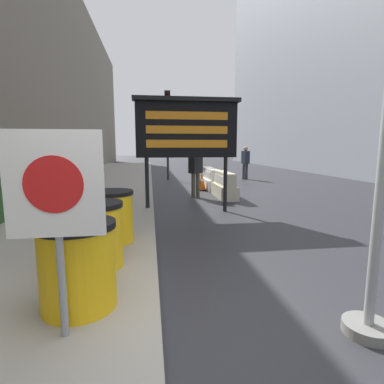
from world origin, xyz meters
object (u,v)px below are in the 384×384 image
Objects in this scene: barrel_drum_foreground at (78,265)px; barrel_drum_back at (111,216)px; message_board at (187,129)px; traffic_light_near_curb at (167,117)px; warning_sign at (55,197)px; traffic_cone_near at (202,181)px; pedestrian_worker at (196,168)px; pedestrian_passerby at (245,160)px; jersey_barrier_white at (211,180)px; jersey_barrier_cream at (224,186)px; barrel_drum_middle at (95,234)px.

barrel_drum_back is at bearing 88.41° from barrel_drum_foreground.
message_board is 7.97m from traffic_light_near_curb.
barrel_drum_foreground is 0.51× the size of warning_sign.
pedestrian_worker is at bearing -106.97° from traffic_cone_near.
pedestrian_passerby is at bearing 66.18° from warning_sign.
barrel_drum_foreground is 7.42m from pedestrian_worker.
traffic_light_near_curb is 6.03m from pedestrian_worker.
message_board is 5.06m from jersey_barrier_white.
barrel_drum_foreground is 13.03m from traffic_light_near_curb.
pedestrian_passerby is (4.08, -0.18, -2.19)m from traffic_light_near_curb.
jersey_barrier_cream is 2.30m from jersey_barrier_white.
pedestrian_passerby is at bearing 62.24° from message_board.
message_board is at bearing -146.26° from pedestrian_worker.
barrel_drum_middle is 0.49× the size of pedestrian_passerby.
traffic_light_near_curb is at bearing 105.21° from traffic_cone_near.
traffic_cone_near is at bearing 70.44° from barrel_drum_middle.
warning_sign is 0.95× the size of jersey_barrier_cream.
jersey_barrier_white is (1.54, 4.48, -1.78)m from message_board.
pedestrian_worker is 6.43m from pedestrian_passerby.
traffic_light_near_curb is (-1.08, 3.98, 2.85)m from traffic_cone_near.
barrel_drum_middle is 4.38m from message_board.
jersey_barrier_white is at bearing 70.97° from message_board.
barrel_drum_back is at bearing -113.42° from jersey_barrier_white.
message_board reaches higher than jersey_barrier_cream.
traffic_light_near_curb is 4.63m from pedestrian_passerby.
barrel_drum_middle is 8.82m from jersey_barrier_white.
barrel_drum_middle is 1.00× the size of barrel_drum_back.
jersey_barrier_white is 2.45m from pedestrian_worker.
jersey_barrier_cream is (1.54, 2.18, -1.76)m from message_board.
barrel_drum_foreground is 0.88m from warning_sign.
warning_sign reaches higher than barrel_drum_foreground.
message_board is (1.66, 3.74, 1.57)m from barrel_drum_middle.
warning_sign is at bearing -106.55° from traffic_cone_near.
traffic_light_near_curb is at bearing 76.88° from pedestrian_passerby.
traffic_cone_near is at bearing 68.32° from barrel_drum_back.
pedestrian_worker is (2.21, 7.07, 0.43)m from barrel_drum_foreground.
barrel_drum_foreground is 0.19× the size of traffic_light_near_curb.
traffic_light_near_curb reaches higher than barrel_drum_back.
warning_sign is 0.37× the size of traffic_light_near_curb.
traffic_light_near_curb is at bearing 81.97° from barrel_drum_middle.
traffic_cone_near is 5.01m from traffic_light_near_curb.
barrel_drum_back is at bearing -98.36° from traffic_light_near_curb.
barrel_drum_foreground reaches higher than jersey_barrier_cream.
traffic_light_near_curb is at bearing 81.64° from barrel_drum_back.
traffic_light_near_curb reaches higher than jersey_barrier_cream.
barrel_drum_middle and barrel_drum_back have the same top height.
barrel_drum_back is 11.88m from pedestrian_passerby.
message_board is 4.00× the size of traffic_cone_near.
jersey_barrier_cream is 2.42× the size of traffic_cone_near.
pedestrian_passerby is (5.64, 10.45, 0.44)m from barrel_drum_back.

